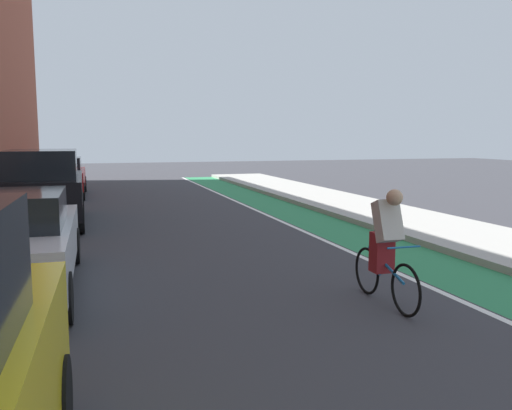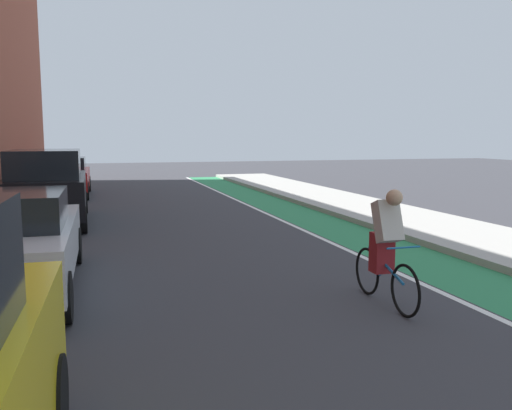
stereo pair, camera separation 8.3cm
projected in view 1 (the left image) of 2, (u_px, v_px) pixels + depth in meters
The scene contains 8 objects.
ground_plane at pixel (201, 245), 11.44m from camera, with size 75.53×75.53×0.00m, color #38383D.
bike_lane_paint at pixel (320, 223), 14.41m from camera, with size 1.60×34.33×0.00m, color #2D8451.
lane_divider_stripe at pixel (289, 224), 14.15m from camera, with size 0.12×34.33×0.00m, color white.
sidewalk_right at pixel (393, 217), 15.07m from camera, with size 2.94×34.33×0.14m, color #A8A59E.
parked_sedan_white at pixel (7, 242), 7.82m from camera, with size 1.93×4.43×1.53m.
parked_suv_black at pixel (43, 186), 14.03m from camera, with size 2.05×4.68×1.98m.
parked_sedan_red at pixel (59, 177), 20.63m from camera, with size 2.01×4.35×1.53m.
cyclist_mid at pixel (386, 247), 7.33m from camera, with size 0.48×1.75×1.63m.
Camera 1 is at (-2.19, 2.08, 2.32)m, focal length 37.41 mm.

